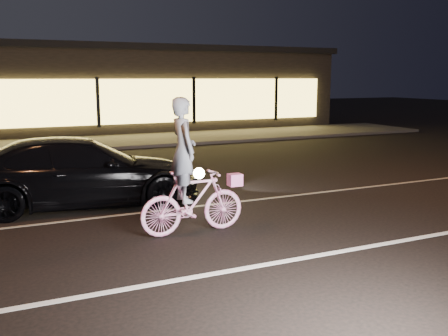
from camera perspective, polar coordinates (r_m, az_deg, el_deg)
name	(u,v)px	position (r m, az deg, el deg)	size (l,w,h in m)	color
ground	(258,230)	(8.94, 3.92, -7.13)	(90.00, 90.00, 0.00)	black
lane_stripe_near	(305,258)	(7.73, 9.29, -10.07)	(60.00, 0.12, 0.01)	silver
lane_stripe_far	(214,204)	(10.67, -1.19, -4.19)	(60.00, 0.10, 0.01)	gray
sidewalk	(108,142)	(21.06, -13.13, 2.92)	(30.00, 4.00, 0.12)	#383533
storefront	(82,88)	(26.78, -15.90, 8.82)	(25.40, 8.42, 4.20)	black
cyclist	(190,186)	(8.56, -3.88, -2.10)	(1.88, 0.65, 2.36)	#E72E90
sedan	(81,172)	(10.90, -16.00, -0.42)	(5.15, 2.51, 1.44)	black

